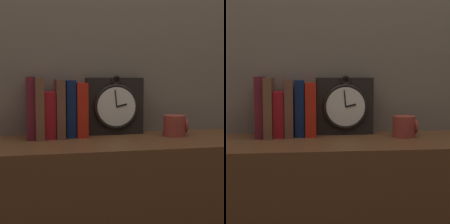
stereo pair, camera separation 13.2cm
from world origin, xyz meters
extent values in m
cube|color=#756656|center=(0.00, 0.22, 1.30)|extent=(6.00, 0.05, 2.60)
cube|color=black|center=(0.04, 0.16, 0.97)|extent=(0.22, 0.06, 0.22)
torus|color=black|center=(0.04, 0.12, 0.97)|extent=(0.17, 0.01, 0.17)
cylinder|color=white|center=(0.04, 0.11, 0.97)|extent=(0.15, 0.01, 0.15)
cube|color=black|center=(0.06, 0.11, 0.98)|extent=(0.04, 0.00, 0.01)
cube|color=black|center=(0.04, 0.11, 1.01)|extent=(0.01, 0.00, 0.07)
torus|color=black|center=(0.04, 0.12, 1.08)|extent=(0.04, 0.01, 0.04)
cube|color=maroon|center=(-0.28, 0.12, 0.98)|extent=(0.03, 0.14, 0.23)
cube|color=brown|center=(-0.25, 0.11, 0.97)|extent=(0.03, 0.16, 0.22)
cube|color=red|center=(-0.21, 0.12, 0.95)|extent=(0.04, 0.13, 0.17)
cube|color=brown|center=(-0.17, 0.12, 0.97)|extent=(0.03, 0.14, 0.22)
cube|color=#10214B|center=(-0.14, 0.13, 0.97)|extent=(0.04, 0.11, 0.21)
cube|color=red|center=(-0.09, 0.13, 0.97)|extent=(0.04, 0.12, 0.20)
cylinder|color=#9E382D|center=(0.25, 0.05, 0.90)|extent=(0.08, 0.08, 0.08)
torus|color=#9E382D|center=(0.30, 0.05, 0.90)|extent=(0.01, 0.06, 0.06)
camera|label=1|loc=(-0.27, -1.29, 1.09)|focal=60.00mm
camera|label=2|loc=(-0.14, -1.31, 1.09)|focal=60.00mm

